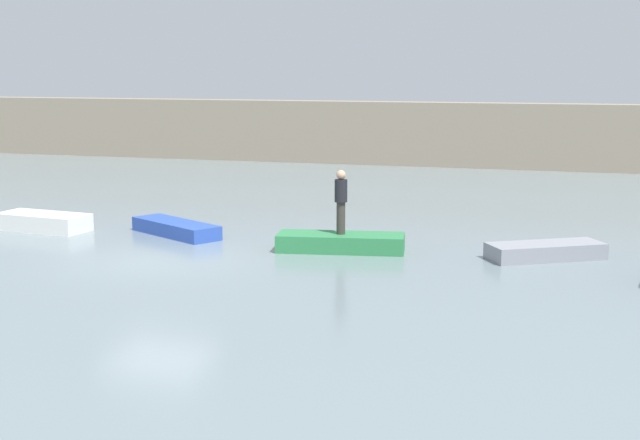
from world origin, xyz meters
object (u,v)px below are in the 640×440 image
at_px(rowboat_blue, 176,228).
at_px(rowboat_grey, 546,251).
at_px(person_dark_shirt, 341,199).
at_px(rowboat_white, 43,222).
at_px(rowboat_green, 341,243).

relative_size(rowboat_blue, rowboat_grey, 1.07).
bearing_deg(person_dark_shirt, rowboat_white, 177.81).
bearing_deg(rowboat_grey, person_dark_shirt, 154.67).
bearing_deg(rowboat_grey, rowboat_white, 149.29).
distance_m(rowboat_blue, person_dark_shirt, 5.13).
xyz_separation_m(rowboat_green, person_dark_shirt, (-0.00, 0.00, 1.12)).
bearing_deg(rowboat_grey, rowboat_green, 154.67).
height_order(rowboat_green, person_dark_shirt, person_dark_shirt).
distance_m(rowboat_blue, rowboat_green, 5.00).
bearing_deg(rowboat_white, rowboat_blue, 12.47).
distance_m(rowboat_blue, rowboat_grey, 9.95).
height_order(rowboat_blue, rowboat_green, rowboat_green).
distance_m(rowboat_grey, person_dark_shirt, 5.16).
bearing_deg(rowboat_grey, rowboat_blue, 147.23).
relative_size(rowboat_white, rowboat_green, 0.83).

